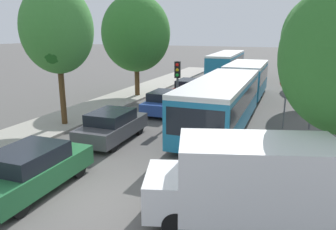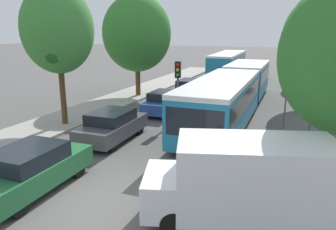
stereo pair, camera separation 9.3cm
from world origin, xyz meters
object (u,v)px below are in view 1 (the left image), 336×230
object	(u,v)px
queued_car_green	(31,169)
tree_left_far	(136,33)
queued_car_blue	(165,102)
traffic_light	(177,78)
tree_left_mid	(57,32)
tree_right_mid	(318,38)
articulated_bus	(234,89)
direction_sign_post	(314,81)
queued_car_red	(189,89)
tree_right_far	(316,36)
queued_car_graphite	(112,126)
white_van	(248,179)
no_entry_sign	(286,93)
city_bus_rear	(227,62)

from	to	relation	value
queued_car_green	tree_left_far	distance (m)	16.21
queued_car_blue	tree_left_far	distance (m)	7.01
traffic_light	tree_left_mid	xyz separation A→B (m)	(-5.36, -3.14, 2.48)
queued_car_blue	tree_right_mid	xyz separation A→B (m)	(8.62, 5.53, 3.87)
articulated_bus	queued_car_blue	bearing A→B (deg)	-66.68
direction_sign_post	tree_left_far	bearing A→B (deg)	-19.26
queued_car_red	tree_left_far	world-z (taller)	tree_left_far
tree_left_far	tree_right_far	bearing A→B (deg)	41.70
direction_sign_post	tree_left_far	size ratio (longest dim) A/B	0.47
queued_car_green	tree_right_far	world-z (taller)	tree_right_far
queued_car_graphite	queued_car_red	bearing A→B (deg)	-2.62
direction_sign_post	queued_car_graphite	bearing A→B (deg)	32.73
queued_car_graphite	white_van	bearing A→B (deg)	-124.70
direction_sign_post	traffic_light	bearing A→B (deg)	10.09
queued_car_graphite	traffic_light	bearing A→B (deg)	-22.80
queued_car_blue	tree_left_far	world-z (taller)	tree_left_far
no_entry_sign	tree_left_mid	world-z (taller)	tree_left_mid
white_van	traffic_light	size ratio (longest dim) A/B	1.57
queued_car_blue	no_entry_sign	size ratio (longest dim) A/B	1.43
queued_car_red	tree_left_mid	xyz separation A→B (m)	(-3.98, -9.75, 4.25)
articulated_bus	tree_left_mid	bearing A→B (deg)	-51.20
queued_car_graphite	articulated_bus	bearing A→B (deg)	-30.41
articulated_bus	white_van	xyz separation A→B (m)	(2.56, -12.14, -0.27)
no_entry_sign	white_van	bearing A→B (deg)	-3.32
city_bus_rear	tree_left_mid	xyz separation A→B (m)	(-3.84, -24.47, 3.52)
tree_right_mid	queued_car_graphite	bearing A→B (deg)	-128.18
articulated_bus	queued_car_blue	distance (m)	4.41
direction_sign_post	city_bus_rear	bearing A→B (deg)	-66.14
tree_left_mid	tree_right_far	distance (m)	24.04
direction_sign_post	tree_right_far	world-z (taller)	tree_right_far
queued_car_green	tree_right_far	size ratio (longest dim) A/B	0.62
white_van	direction_sign_post	world-z (taller)	direction_sign_post
queued_car_graphite	queued_car_blue	size ratio (longest dim) A/B	1.04
tree_right_mid	queued_car_green	bearing A→B (deg)	-117.71
queued_car_green	tree_right_mid	bearing A→B (deg)	-28.62
queued_car_blue	direction_sign_post	world-z (taller)	direction_sign_post
no_entry_sign	tree_right_far	xyz separation A→B (m)	(1.85, 16.38, 2.70)
traffic_light	tree_right_mid	xyz separation A→B (m)	(7.22, 7.10, 2.07)
queued_car_green	traffic_light	distance (m)	9.83
queued_car_blue	queued_car_red	size ratio (longest dim) A/B	0.97
queued_car_red	direction_sign_post	bearing A→B (deg)	-124.26
traffic_light	queued_car_red	bearing A→B (deg)	179.77
city_bus_rear	tree_right_far	xyz separation A→B (m)	(9.05, -4.19, 3.12)
no_entry_sign	tree_left_far	xyz separation A→B (m)	(-11.02, 4.91, 2.94)
direction_sign_post	tree_right_mid	size ratio (longest dim) A/B	0.49
queued_car_green	white_van	distance (m)	6.72
white_van	tree_left_mid	distance (m)	12.50
city_bus_rear	tree_left_far	size ratio (longest dim) A/B	1.54
no_entry_sign	tree_right_far	size ratio (longest dim) A/B	0.41
traffic_light	tree_left_far	size ratio (longest dim) A/B	0.44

